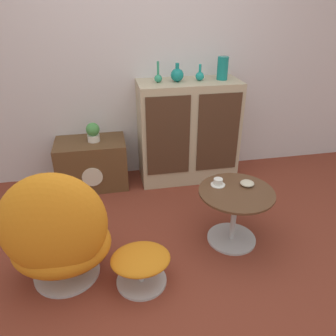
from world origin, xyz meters
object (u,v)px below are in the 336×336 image
at_px(sideboard, 188,132).
at_px(vase_inner_right, 200,76).
at_px(vase_leftmost, 158,77).
at_px(bowl, 247,183).
at_px(ottoman, 141,263).
at_px(vase_inner_left, 177,75).
at_px(vase_rightmost, 223,68).
at_px(potted_plant, 93,132).
at_px(tv_console, 92,163).
at_px(teacup, 218,183).
at_px(coffee_table, 235,209).
at_px(egg_chair, 58,236).

bearing_deg(sideboard, vase_inner_right, 2.11).
bearing_deg(vase_leftmost, bowl, -63.90).
height_order(ottoman, vase_inner_left, vase_inner_left).
distance_m(vase_rightmost, potted_plant, 1.44).
bearing_deg(sideboard, tv_console, 179.58).
relative_size(vase_inner_left, vase_inner_right, 1.12).
bearing_deg(potted_plant, teacup, -46.82).
bearing_deg(vase_leftmost, vase_rightmost, 0.00).
xyz_separation_m(coffee_table, bowl, (0.11, 0.07, 0.19)).
bearing_deg(potted_plant, sideboard, -0.47).
distance_m(coffee_table, vase_inner_right, 1.40).
bearing_deg(vase_rightmost, potted_plant, 179.82).
xyz_separation_m(sideboard, tv_console, (-1.02, 0.01, -0.28)).
bearing_deg(vase_inner_left, egg_chair, -129.43).
distance_m(sideboard, potted_plant, 0.98).
distance_m(tv_console, vase_inner_left, 1.26).
bearing_deg(sideboard, vase_leftmost, 179.29).
bearing_deg(vase_inner_right, vase_inner_left, 180.00).
bearing_deg(vase_rightmost, teacup, -108.62).
distance_m(tv_console, ottoman, 1.50).
height_order(vase_inner_right, vase_rightmost, vase_rightmost).
bearing_deg(bowl, coffee_table, -148.78).
xyz_separation_m(egg_chair, vase_inner_right, (1.33, 1.33, 0.71)).
relative_size(vase_leftmost, vase_rightmost, 0.90).
height_order(ottoman, vase_leftmost, vase_leftmost).
xyz_separation_m(coffee_table, teacup, (-0.11, 0.12, 0.19)).
height_order(tv_console, bowl, bowl).
bearing_deg(tv_console, teacup, -45.48).
xyz_separation_m(vase_inner_left, potted_plant, (-0.86, 0.00, -0.53)).
bearing_deg(egg_chair, ottoman, -12.73).
height_order(vase_inner_left, teacup, vase_inner_left).
bearing_deg(teacup, bowl, -11.66).
distance_m(sideboard, vase_leftmost, 0.66).
height_order(coffee_table, potted_plant, potted_plant).
height_order(vase_inner_left, potted_plant, vase_inner_left).
xyz_separation_m(sideboard, vase_rightmost, (0.34, 0.00, 0.64)).
distance_m(sideboard, egg_chair, 1.81).
bearing_deg(egg_chair, coffee_table, 8.19).
bearing_deg(potted_plant, vase_inner_right, -0.22).
distance_m(ottoman, vase_inner_left, 1.83).
bearing_deg(potted_plant, egg_chair, -100.20).
relative_size(vase_inner_right, potted_plant, 0.81).
height_order(coffee_table, vase_inner_right, vase_inner_right).
bearing_deg(bowl, sideboard, 101.41).
xyz_separation_m(tv_console, coffee_table, (1.13, -1.15, 0.05)).
bearing_deg(sideboard, teacup, -90.58).
bearing_deg(vase_rightmost, bowl, -96.36).
bearing_deg(vase_inner_right, sideboard, -177.89).
xyz_separation_m(vase_inner_left, vase_inner_right, (0.23, 0.00, -0.02)).
bearing_deg(tv_console, vase_inner_right, -0.18).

